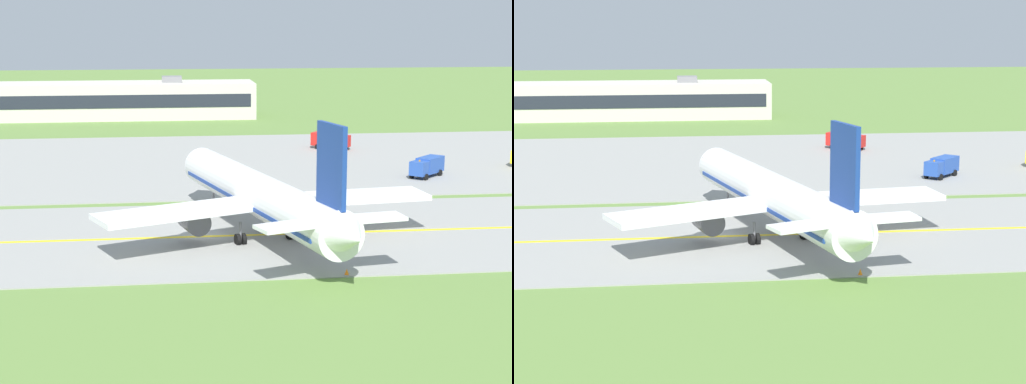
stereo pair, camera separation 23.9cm
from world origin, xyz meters
TOP-DOWN VIEW (x-y plane):
  - ground_plane at (0.00, 0.00)m, footprint 500.00×500.00m
  - taxiway_strip at (0.00, 0.00)m, footprint 240.00×28.00m
  - apron_pad at (10.00, 42.00)m, footprint 140.00×52.00m
  - taxiway_centreline at (0.00, 0.00)m, footprint 220.00×0.60m
  - airplane_lead at (5.23, -0.99)m, footprint 31.98×39.06m
  - service_truck_baggage at (30.45, 27.06)m, footprint 5.67×5.71m
  - service_truck_pushback at (22.61, 51.20)m, footprint 6.01×5.28m
  - terminal_building at (-12.11, 96.69)m, footprint 55.48×12.39m
  - traffic_cone_near_edge at (1.89, 13.23)m, footprint 0.44×0.44m
  - traffic_cone_mid_edge at (10.80, -13.49)m, footprint 0.44×0.44m

SIDE VIEW (x-z plane):
  - ground_plane at x=0.00m, z-range 0.00..0.00m
  - taxiway_strip at x=0.00m, z-range 0.00..0.10m
  - apron_pad at x=10.00m, z-range 0.00..0.10m
  - taxiway_centreline at x=0.00m, z-range 0.10..0.11m
  - traffic_cone_near_edge at x=1.89m, z-range 0.00..0.60m
  - traffic_cone_mid_edge at x=10.80m, z-range 0.00..0.60m
  - service_truck_baggage at x=30.45m, z-range 0.23..2.83m
  - service_truck_pushback at x=22.61m, z-range 0.23..2.83m
  - terminal_building at x=-12.11m, z-range -0.58..7.79m
  - airplane_lead at x=5.23m, z-range -2.22..10.48m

